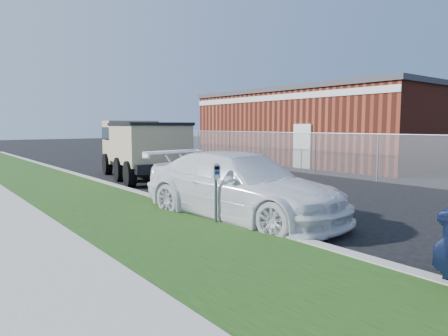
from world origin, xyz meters
TOP-DOWN VIEW (x-y plane):
  - ground at (0.00, 0.00)m, footprint 120.00×120.00m
  - streetside at (-5.57, 2.00)m, footprint 6.12×50.00m
  - chainlink_fence at (6.00, 7.00)m, footprint 0.06×30.06m
  - brick_building at (12.00, 8.00)m, footprint 9.20×14.20m
  - parking_meter at (-3.00, -0.78)m, footprint 0.18×0.14m
  - white_wagon at (-2.02, -0.37)m, footprint 2.79×5.44m
  - dump_truck at (-0.52, 7.60)m, footprint 3.35×6.25m

SIDE VIEW (x-z plane):
  - ground at x=0.00m, z-range 0.00..0.00m
  - streetside at x=-5.57m, z-range -0.01..0.14m
  - white_wagon at x=-2.02m, z-range 0.00..1.51m
  - parking_meter at x=-3.00m, z-range 0.39..1.63m
  - chainlink_fence at x=6.00m, z-range -13.74..16.26m
  - dump_truck at x=-0.52m, z-range 0.15..2.47m
  - brick_building at x=12.00m, z-range 0.04..4.21m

